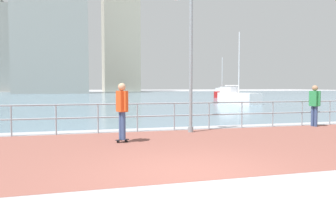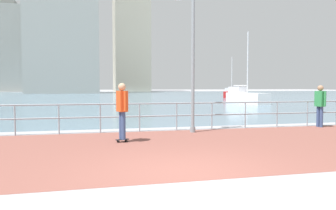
# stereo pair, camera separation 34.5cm
# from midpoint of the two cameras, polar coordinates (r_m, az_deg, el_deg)

# --- Properties ---
(ground) EXTENTS (220.00, 220.00, 0.00)m
(ground) POSITION_cam_midpoint_polar(r_m,az_deg,el_deg) (46.03, -11.08, 1.14)
(ground) COLOR #9E9EA3
(brick_paving) EXTENTS (28.00, 6.48, 0.01)m
(brick_paving) POSITION_cam_midpoint_polar(r_m,az_deg,el_deg) (8.99, -0.70, -7.36)
(brick_paving) COLOR brown
(brick_paving) RESTS_ON ground
(harbor_water) EXTENTS (180.00, 88.00, 0.00)m
(harbor_water) POSITION_cam_midpoint_polar(r_m,az_deg,el_deg) (56.91, -11.55, 1.54)
(harbor_water) COLOR slate
(harbor_water) RESTS_ON ground
(waterfront_railing) EXTENTS (25.25, 0.06, 1.05)m
(waterfront_railing) POSITION_cam_midpoint_polar(r_m,az_deg,el_deg) (12.05, -4.13, -1.17)
(waterfront_railing) COLOR #8C99A3
(waterfront_railing) RESTS_ON ground
(lamppost) EXTENTS (0.82, 0.36, 5.60)m
(lamppost) POSITION_cam_midpoint_polar(r_m,az_deg,el_deg) (11.93, 4.43, 10.19)
(lamppost) COLOR gray
(lamppost) RESTS_ON ground
(skateboarder) EXTENTS (0.41, 0.55, 1.75)m
(skateboarder) POSITION_cam_midpoint_polar(r_m,az_deg,el_deg) (9.81, -6.91, -0.29)
(skateboarder) COLOR black
(skateboarder) RESTS_ON ground
(bystander) EXTENTS (0.30, 0.56, 1.70)m
(bystander) POSITION_cam_midpoint_polar(r_m,az_deg,el_deg) (14.80, 25.34, 0.40)
(bystander) COLOR #384C7A
(bystander) RESTS_ON ground
(sailboat_yellow) EXTENTS (2.39, 4.99, 6.73)m
(sailboat_yellow) POSITION_cam_midpoint_polar(r_m,az_deg,el_deg) (32.13, 13.60, 1.37)
(sailboat_yellow) COLOR white
(sailboat_yellow) RESTS_ON ground
(sailboat_blue) EXTENTS (3.66, 4.08, 5.90)m
(sailboat_blue) POSITION_cam_midpoint_polar(r_m,az_deg,el_deg) (49.14, 11.06, 1.93)
(sailboat_blue) COLOR #B21E1E
(sailboat_blue) RESTS_ON ground
(tower_concrete) EXTENTS (11.25, 13.17, 27.12)m
(tower_concrete) POSITION_cam_midpoint_polar(r_m,az_deg,el_deg) (112.31, -25.59, 8.61)
(tower_concrete) COLOR #939993
(tower_concrete) RESTS_ON ground
(tower_beige) EXTENTS (10.83, 11.50, 32.86)m
(tower_beige) POSITION_cam_midpoint_polar(r_m,az_deg,el_deg) (107.12, -6.27, 10.73)
(tower_beige) COLOR #B2AD99
(tower_beige) RESTS_ON ground
(tower_steel) EXTENTS (16.13, 14.07, 36.91)m
(tower_steel) POSITION_cam_midpoint_polar(r_m,az_deg,el_deg) (84.54, -17.50, 14.01)
(tower_steel) COLOR #939993
(tower_steel) RESTS_ON ground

